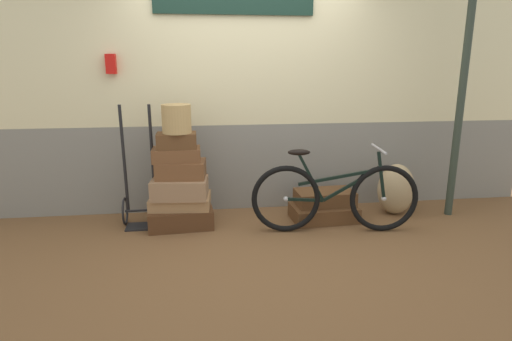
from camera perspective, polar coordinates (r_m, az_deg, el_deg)
name	(u,v)px	position (r m, az deg, el deg)	size (l,w,h in m)	color
ground	(256,235)	(4.37, -0.02, -8.56)	(8.73, 5.20, 0.06)	brown
station_building	(247,90)	(4.88, -1.22, 10.59)	(6.73, 0.74, 2.70)	gray
suitcase_0	(181,217)	(4.56, -9.95, -6.05)	(0.65, 0.44, 0.20)	#4C2D19
suitcase_1	(181,201)	(4.54, -9.98, -4.01)	(0.61, 0.43, 0.12)	#9E754C
suitcase_2	(180,188)	(4.44, -10.06, -2.28)	(0.55, 0.38, 0.20)	#937051
suitcase_3	(181,169)	(4.43, -9.92, 0.17)	(0.49, 0.34, 0.17)	brown
suitcase_4	(176,154)	(4.41, -10.51, 2.12)	(0.48, 0.30, 0.13)	brown
suitcase_5	(177,141)	(4.37, -10.49, 3.94)	(0.39, 0.25, 0.15)	brown
suitcase_6	(323,213)	(4.72, 8.95, -5.53)	(0.68, 0.43, 0.16)	brown
suitcase_7	(325,197)	(4.72, 9.09, -3.56)	(0.62, 0.36, 0.15)	brown
wicker_basket	(176,119)	(4.32, -10.51, 6.76)	(0.29, 0.29, 0.28)	tan
luggage_trolley	(141,197)	(4.63, -15.06, -3.44)	(0.37, 0.36, 1.26)	black
burlap_sack	(396,189)	(5.04, 18.07, -2.37)	(0.41, 0.35, 0.57)	tan
bicycle	(334,197)	(4.34, 10.38, -3.47)	(1.66, 0.46, 0.86)	black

